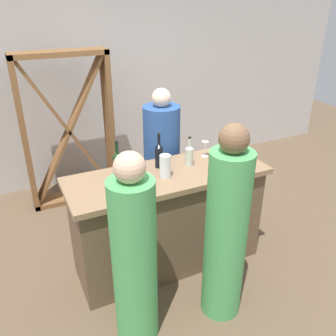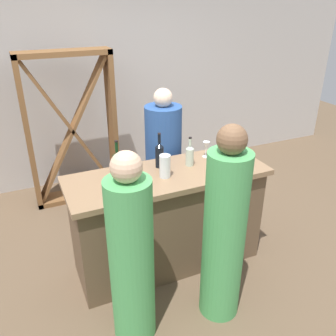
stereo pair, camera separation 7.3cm
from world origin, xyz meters
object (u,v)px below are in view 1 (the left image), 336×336
wine_rack (69,131)px  wine_glass_near_center (217,161)px  wine_glass_near_left (136,182)px  wine_bottle_center_clear_pale (189,155)px  wine_bottle_second_left_near_black (159,154)px  wine_glass_near_right (205,146)px  water_pitcher (165,166)px  person_left_guest (134,259)px  wine_bottle_leftmost_dark_green (118,164)px  person_right_guest (162,168)px  person_center_guest (226,233)px

wine_rack → wine_glass_near_center: (0.95, -1.81, 0.15)m
wine_glass_near_left → wine_bottle_center_clear_pale: bearing=24.4°
wine_bottle_second_left_near_black → wine_bottle_center_clear_pale: bearing=-16.8°
wine_glass_near_right → water_pitcher: size_ratio=0.78×
wine_bottle_second_left_near_black → person_left_guest: person_left_guest is taller
wine_bottle_leftmost_dark_green → person_left_guest: 0.86m
wine_bottle_leftmost_dark_green → wine_bottle_center_clear_pale: wine_bottle_leftmost_dark_green is taller
wine_glass_near_left → person_right_guest: bearing=53.9°
wine_bottle_leftmost_dark_green → wine_bottle_center_clear_pale: bearing=-2.9°
wine_glass_near_left → person_left_guest: 0.60m
wine_bottle_leftmost_dark_green → person_center_guest: person_center_guest is taller
person_left_guest → wine_glass_near_center: bearing=-66.5°
wine_bottle_leftmost_dark_green → wine_bottle_second_left_near_black: (0.40, 0.05, -0.00)m
wine_glass_near_right → person_right_guest: (-0.26, 0.43, -0.37)m
wine_bottle_leftmost_dark_green → person_center_guest: bearing=-55.1°
wine_bottle_second_left_near_black → wine_glass_near_center: 0.52m
wine_bottle_center_clear_pale → wine_glass_near_center: size_ratio=1.96×
wine_bottle_center_clear_pale → water_pitcher: 0.32m
wine_bottle_center_clear_pale → person_right_guest: (-0.03, 0.53, -0.36)m
wine_glass_near_right → person_right_guest: person_right_guest is taller
wine_bottle_center_clear_pale → wine_glass_near_right: wine_bottle_center_clear_pale is taller
wine_bottle_center_clear_pale → person_left_guest: 1.15m
water_pitcher → person_left_guest: bearing=-131.2°
wine_bottle_leftmost_dark_green → wine_bottle_second_left_near_black: wine_bottle_leftmost_dark_green is taller
wine_glass_near_right → person_center_guest: size_ratio=0.10×
wine_rack → water_pitcher: (0.49, -1.70, 0.16)m
wine_glass_near_center → person_left_guest: size_ratio=0.09×
wine_glass_near_right → person_left_guest: person_left_guest is taller
wine_rack → wine_glass_near_right: size_ratio=11.86×
wine_rack → wine_bottle_leftmost_dark_green: bearing=-85.5°
wine_bottle_center_clear_pale → person_right_guest: person_right_guest is taller
wine_bottle_center_clear_pale → wine_glass_near_right: bearing=24.6°
wine_bottle_leftmost_dark_green → person_left_guest: (-0.15, -0.75, -0.39)m
wine_glass_near_center → person_left_guest: bearing=-153.5°
wine_bottle_center_clear_pale → wine_glass_near_right: 0.25m
wine_glass_near_right → water_pitcher: bearing=-156.8°
wine_bottle_second_left_near_black → water_pitcher: size_ratio=1.62×
wine_glass_near_left → person_right_guest: (0.60, 0.82, -0.36)m
wine_glass_near_center → wine_bottle_leftmost_dark_green: bearing=162.6°
person_center_guest → person_right_guest: size_ratio=1.03×
water_pitcher → wine_bottle_second_left_near_black: bearing=80.4°
wine_bottle_leftmost_dark_green → person_right_guest: (0.64, 0.50, -0.38)m
person_right_guest → person_center_guest: bearing=-0.3°
wine_glass_near_center → water_pitcher: size_ratio=0.70×
wine_bottle_center_clear_pale → wine_glass_near_center: (0.16, -0.23, -0.01)m
wine_glass_near_right → person_left_guest: size_ratio=0.10×
wine_rack → person_right_guest: (0.76, -1.05, -0.20)m
person_center_guest → wine_glass_near_left: bearing=31.1°
wine_bottle_leftmost_dark_green → wine_glass_near_center: bearing=-17.4°
wine_bottle_leftmost_dark_green → wine_glass_near_left: bearing=-83.0°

